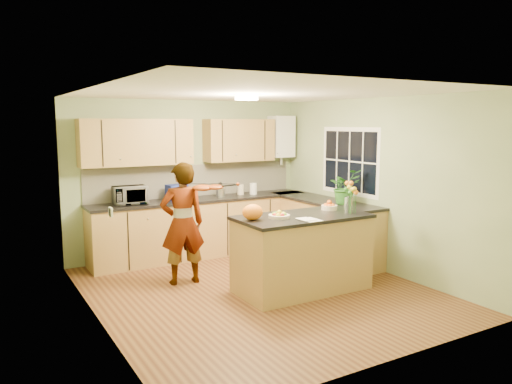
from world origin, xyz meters
TOP-DOWN VIEW (x-y plane):
  - floor at (0.00, 0.00)m, footprint 4.50×4.50m
  - ceiling at (0.00, 0.00)m, footprint 4.00×4.50m
  - wall_back at (0.00, 2.25)m, footprint 4.00×0.02m
  - wall_front at (0.00, -2.25)m, footprint 4.00×0.02m
  - wall_left at (-2.00, 0.00)m, footprint 0.02×4.50m
  - wall_right at (2.00, 0.00)m, footprint 0.02×4.50m
  - back_counter at (0.10, 1.95)m, footprint 3.64×0.62m
  - right_counter at (1.70, 0.85)m, footprint 0.62×2.24m
  - splashback at (0.10, 2.23)m, footprint 3.60×0.02m
  - upper_cabinets at (-0.18, 2.08)m, footprint 3.20×0.34m
  - boiler at (1.70, 2.09)m, footprint 0.40×0.30m
  - window_right at (1.99, 0.60)m, footprint 0.01×1.30m
  - light_switch at (-1.99, -0.60)m, footprint 0.02×0.09m
  - ceiling_lamp at (0.00, 0.30)m, footprint 0.30×0.30m
  - peninsula_island at (0.50, -0.25)m, footprint 1.71×0.87m
  - fruit_dish at (0.15, -0.25)m, footprint 0.26×0.26m
  - orange_bowl at (1.05, -0.10)m, footprint 0.21×0.21m
  - flower_vase at (1.10, -0.43)m, footprint 0.25×0.25m
  - orange_bag at (-0.20, -0.20)m, footprint 0.32×0.29m
  - papers at (0.40, -0.55)m, footprint 0.20×0.27m
  - violinist at (-0.71, 0.78)m, footprint 0.64×0.46m
  - violin at (-0.51, 0.56)m, footprint 0.67×0.58m
  - microwave at (-1.07, 1.96)m, footprint 0.50×0.35m
  - blue_box at (-0.32, 1.99)m, footprint 0.33×0.25m
  - kettle at (0.41, 1.92)m, footprint 0.15×0.15m
  - jar_cream at (0.83, 2.00)m, footprint 0.13×0.13m
  - jar_white at (1.03, 1.92)m, footprint 0.14×0.14m
  - potted_plant at (1.70, 0.36)m, footprint 0.48×0.41m

SIDE VIEW (x-z plane):
  - floor at x=0.00m, z-range 0.00..0.00m
  - back_counter at x=0.10m, z-range 0.00..0.94m
  - right_counter at x=1.70m, z-range 0.00..0.94m
  - peninsula_island at x=0.50m, z-range 0.00..0.98m
  - violinist at x=-0.71m, z-range 0.00..1.63m
  - papers at x=0.40m, z-range 0.98..0.99m
  - fruit_dish at x=0.15m, z-range 0.97..1.06m
  - jar_cream at x=0.83m, z-range 0.94..1.11m
  - orange_bowl at x=1.05m, z-range 0.97..1.09m
  - jar_white at x=1.03m, z-range 0.94..1.13m
  - kettle at x=0.41m, z-range 0.91..1.20m
  - blue_box at x=-0.32m, z-range 0.94..1.18m
  - microwave at x=-1.07m, z-range 0.94..1.21m
  - orange_bag at x=-0.20m, z-range 0.98..1.17m
  - splashback at x=0.10m, z-range 0.94..1.46m
  - potted_plant at x=1.70m, z-range 0.94..1.46m
  - wall_back at x=0.00m, z-range 0.00..2.50m
  - wall_front at x=0.00m, z-range 0.00..2.50m
  - wall_left at x=-2.00m, z-range 0.00..2.50m
  - wall_right at x=2.00m, z-range 0.00..2.50m
  - flower_vase at x=1.10m, z-range 1.05..1.52m
  - light_switch at x=-1.99m, z-range 1.26..1.34m
  - violin at x=-0.51m, z-range 1.22..1.39m
  - window_right at x=1.99m, z-range 1.02..2.08m
  - upper_cabinets at x=-0.18m, z-range 1.50..2.20m
  - boiler at x=1.70m, z-range 1.47..2.33m
  - ceiling_lamp at x=0.00m, z-range 2.43..2.50m
  - ceiling at x=0.00m, z-range 2.49..2.51m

